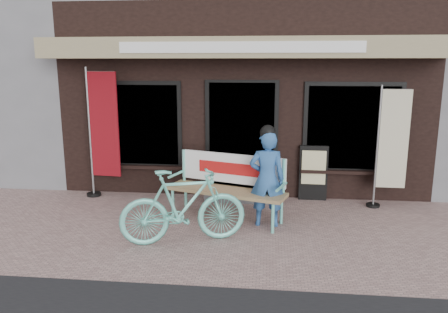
# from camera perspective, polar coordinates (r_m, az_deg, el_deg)

# --- Properties ---
(ground) EXTENTS (70.00, 70.00, 0.00)m
(ground) POSITION_cam_1_polar(r_m,az_deg,el_deg) (6.54, 1.04, -10.38)
(ground) COLOR tan
(ground) RESTS_ON ground
(storefront) EXTENTS (7.00, 6.77, 6.00)m
(storefront) POSITION_cam_1_polar(r_m,az_deg,el_deg) (11.00, 3.45, 14.70)
(storefront) COLOR black
(storefront) RESTS_ON ground
(bench) EXTENTS (2.00, 1.08, 1.05)m
(bench) POSITION_cam_1_polar(r_m,az_deg,el_deg) (7.07, 0.60, -3.31)
(bench) COLOR #6ED8C5
(bench) RESTS_ON ground
(person) EXTENTS (0.55, 0.37, 1.59)m
(person) POSITION_cam_1_polar(r_m,az_deg,el_deg) (6.76, 5.63, -2.67)
(person) COLOR #2E5D9E
(person) RESTS_ON ground
(bicycle) EXTENTS (1.85, 1.04, 1.07)m
(bicycle) POSITION_cam_1_polar(r_m,az_deg,el_deg) (6.18, -5.34, -6.50)
(bicycle) COLOR #6ED8C5
(bicycle) RESTS_ON ground
(nobori_red) EXTENTS (0.72, 0.29, 2.43)m
(nobori_red) POSITION_cam_1_polar(r_m,az_deg,el_deg) (8.40, -15.65, 3.15)
(nobori_red) COLOR gray
(nobori_red) RESTS_ON ground
(nobori_cream) EXTENTS (0.63, 0.24, 2.14)m
(nobori_cream) POSITION_cam_1_polar(r_m,az_deg,el_deg) (8.02, 20.91, 1.31)
(nobori_cream) COLOR gray
(nobori_cream) RESTS_ON ground
(menu_stand) EXTENTS (0.52, 0.13, 1.03)m
(menu_stand) POSITION_cam_1_polar(r_m,az_deg,el_deg) (8.22, 11.58, -2.02)
(menu_stand) COLOR black
(menu_stand) RESTS_ON ground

